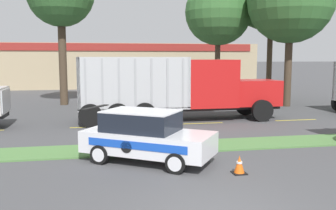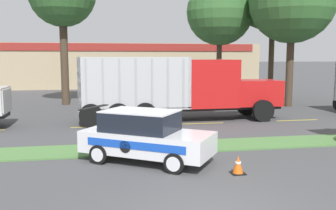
% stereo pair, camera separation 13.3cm
% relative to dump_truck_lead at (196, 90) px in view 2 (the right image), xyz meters
% --- Properties ---
extents(grass_verge, '(120.00, 1.85, 0.06)m').
position_rel_dump_truck_lead_xyz_m(grass_verge, '(-2.73, -6.04, -1.63)').
color(grass_verge, '#517F42').
rests_on(grass_verge, ground_plane).
extents(centre_line_4, '(2.40, 0.14, 0.01)m').
position_rel_dump_truck_lead_xyz_m(centre_line_4, '(-5.37, -1.11, -1.66)').
color(centre_line_4, yellow).
rests_on(centre_line_4, ground_plane).
extents(centre_line_5, '(2.40, 0.14, 0.01)m').
position_rel_dump_truck_lead_xyz_m(centre_line_5, '(0.03, -1.11, -1.66)').
color(centre_line_5, yellow).
rests_on(centre_line_5, ground_plane).
extents(centre_line_6, '(2.40, 0.14, 0.01)m').
position_rel_dump_truck_lead_xyz_m(centre_line_6, '(5.43, -1.11, -1.66)').
color(centre_line_6, yellow).
rests_on(centre_line_6, ground_plane).
extents(dump_truck_lead, '(10.95, 2.61, 3.43)m').
position_rel_dump_truck_lead_xyz_m(dump_truck_lead, '(0.00, 0.00, 0.00)').
color(dump_truck_lead, black).
rests_on(dump_truck_lead, ground_plane).
extents(rally_car, '(4.50, 3.83, 1.71)m').
position_rel_dump_truck_lead_xyz_m(rally_car, '(-3.70, -7.70, -0.81)').
color(rally_car, white).
rests_on(rally_car, ground_plane).
extents(traffic_cone, '(0.40, 0.40, 0.54)m').
position_rel_dump_truck_lead_xyz_m(traffic_cone, '(-1.18, -9.52, -1.40)').
color(traffic_cone, black).
rests_on(traffic_cone, ground_plane).
extents(store_building_backdrop, '(37.21, 12.10, 4.98)m').
position_rel_dump_truck_lead_xyz_m(store_building_backdrop, '(-5.38, 27.45, 0.83)').
color(store_building_backdrop, tan).
rests_on(store_building_backdrop, ground_plane).
extents(tree_behind_left, '(5.08, 5.08, 10.67)m').
position_rel_dump_truck_lead_xyz_m(tree_behind_left, '(4.05, 8.38, 5.70)').
color(tree_behind_left, '#473828').
rests_on(tree_behind_left, ground_plane).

